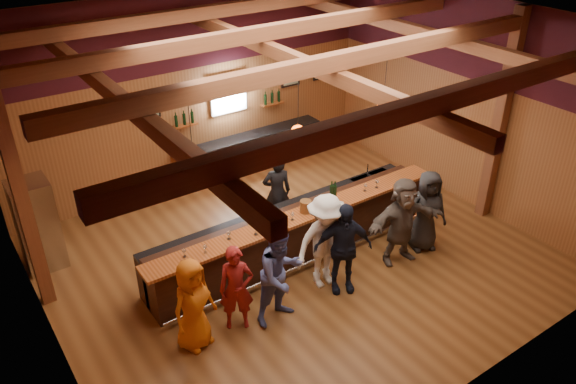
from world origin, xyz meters
name	(u,v)px	position (x,y,z in m)	size (l,w,h in m)	color
room	(296,103)	(0.00, 0.06, 3.21)	(9.04, 9.00, 4.52)	brown
bar_counter	(293,232)	(0.02, 0.15, 0.52)	(6.30, 1.07, 1.11)	black
back_bar_cabinet	(250,153)	(1.20, 3.72, 0.48)	(4.00, 0.52, 0.95)	brown
window	(228,93)	(0.80, 3.95, 2.05)	(0.95, 0.09, 0.95)	silver
framed_pictures	(259,85)	(1.67, 3.94, 2.10)	(5.35, 0.05, 0.45)	black
wine_shelves	(230,111)	(0.80, 3.88, 1.62)	(3.00, 0.18, 0.30)	brown
pendant_lights	(298,131)	(0.00, 0.00, 2.71)	(4.24, 0.24, 1.37)	black
stainless_fridge	(37,225)	(-4.10, 2.60, 0.90)	(0.70, 0.70, 1.80)	silver
customer_orange	(193,304)	(-2.66, -0.95, 0.81)	(0.79, 0.51, 1.61)	orange
customer_redvest	(236,288)	(-1.90, -0.97, 0.78)	(0.57, 0.37, 1.55)	maroon
customer_denim	(281,275)	(-1.20, -1.22, 0.91)	(0.88, 0.69, 1.81)	#5362A7
customer_white	(325,242)	(-0.04, -0.92, 0.93)	(1.20, 0.69, 1.86)	white
customer_navy	(343,248)	(0.12, -1.21, 0.89)	(1.04, 0.44, 1.78)	black
customer_brown	(402,221)	(1.60, -1.17, 0.89)	(1.64, 0.52, 1.77)	#5C5149
customer_dark	(426,211)	(2.30, -1.13, 0.85)	(0.83, 0.54, 1.69)	#232325
bartender	(277,192)	(0.32, 1.16, 0.83)	(0.61, 0.40, 1.66)	black
ice_bucket	(306,206)	(0.09, -0.15, 1.23)	(0.22, 0.22, 0.23)	brown
bottle_a	(332,191)	(0.80, -0.02, 1.25)	(0.08, 0.08, 0.36)	black
bottle_b	(335,191)	(0.86, -0.04, 1.25)	(0.08, 0.08, 0.35)	black
glass_a	(184,251)	(-2.38, -0.14, 1.23)	(0.07, 0.07, 0.16)	silver
glass_b	(205,247)	(-2.05, -0.24, 1.23)	(0.07, 0.07, 0.16)	silver
glass_c	(229,233)	(-1.53, -0.12, 1.23)	(0.08, 0.08, 0.17)	silver
glass_d	(256,228)	(-1.07, -0.26, 1.25)	(0.09, 0.09, 0.19)	silver
glass_e	(292,215)	(-0.28, -0.24, 1.22)	(0.07, 0.07, 0.16)	silver
glass_f	(331,198)	(0.64, -0.19, 1.24)	(0.08, 0.08, 0.18)	silver
glass_g	(365,186)	(1.52, -0.19, 1.23)	(0.07, 0.07, 0.16)	silver
glass_h	(377,182)	(1.80, -0.22, 1.24)	(0.08, 0.08, 0.18)	silver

